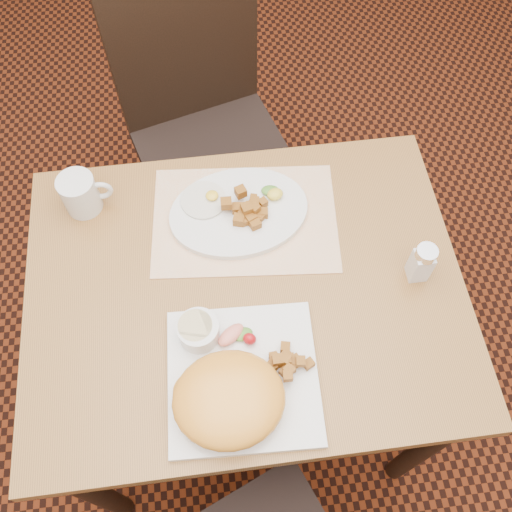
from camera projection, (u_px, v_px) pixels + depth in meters
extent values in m
plane|color=black|center=(249.00, 389.00, 1.83)|extent=(8.00, 8.00, 0.00)
cube|color=#9A662F|center=(245.00, 291.00, 1.18)|extent=(0.90, 0.70, 0.03)
cylinder|color=black|center=(95.00, 492.00, 1.34)|extent=(0.05, 0.05, 0.71)
cylinder|color=black|center=(425.00, 448.00, 1.39)|extent=(0.05, 0.05, 0.71)
cylinder|color=black|center=(97.00, 269.00, 1.63)|extent=(0.05, 0.05, 0.71)
cylinder|color=black|center=(370.00, 239.00, 1.68)|extent=(0.05, 0.05, 0.71)
cylinder|color=black|center=(283.00, 490.00, 1.48)|extent=(0.04, 0.04, 0.42)
cube|color=black|center=(216.00, 160.00, 1.71)|extent=(0.52, 0.52, 0.05)
cylinder|color=black|center=(249.00, 150.00, 2.03)|extent=(0.04, 0.04, 0.42)
cylinder|color=black|center=(292.00, 229.00, 1.87)|extent=(0.04, 0.04, 0.42)
cylinder|color=black|center=(153.00, 182.00, 1.96)|extent=(0.04, 0.04, 0.42)
cylinder|color=black|center=(189.00, 267.00, 1.80)|extent=(0.04, 0.04, 0.42)
cube|color=black|center=(184.00, 45.00, 1.56)|extent=(0.41, 0.15, 0.50)
cube|color=white|center=(245.00, 219.00, 1.25)|extent=(0.42, 0.32, 0.00)
cube|color=silver|center=(243.00, 377.00, 1.07)|extent=(0.29, 0.29, 0.02)
ellipsoid|color=#FFA931|center=(229.00, 399.00, 1.00)|extent=(0.20, 0.18, 0.07)
ellipsoid|color=#FFA931|center=(245.00, 412.00, 1.02)|extent=(0.08, 0.07, 0.03)
ellipsoid|color=#FFA931|center=(195.00, 390.00, 1.04)|extent=(0.08, 0.07, 0.03)
cylinder|color=silver|center=(199.00, 331.00, 1.08)|extent=(0.08, 0.08, 0.04)
cylinder|color=beige|center=(195.00, 326.00, 1.07)|extent=(0.07, 0.07, 0.01)
ellipsoid|color=#387223|center=(243.00, 334.00, 1.10)|extent=(0.04, 0.04, 0.01)
ellipsoid|color=red|center=(250.00, 339.00, 1.08)|extent=(0.03, 0.03, 0.03)
ellipsoid|color=#F28C72|center=(231.00, 335.00, 1.09)|extent=(0.07, 0.06, 0.02)
cylinder|color=white|center=(203.00, 200.00, 1.25)|extent=(0.10, 0.10, 0.01)
ellipsoid|color=yellow|center=(212.00, 196.00, 1.24)|extent=(0.03, 0.03, 0.01)
ellipsoid|color=#387223|center=(270.00, 190.00, 1.26)|extent=(0.04, 0.03, 0.01)
ellipsoid|color=yellow|center=(275.00, 194.00, 1.25)|extent=(0.04, 0.04, 0.02)
cube|color=white|center=(420.00, 265.00, 1.15)|extent=(0.04, 0.04, 0.08)
cylinder|color=silver|center=(427.00, 253.00, 1.10)|extent=(0.04, 0.04, 0.02)
cylinder|color=silver|center=(80.00, 194.00, 1.23)|extent=(0.08, 0.08, 0.09)
torus|color=silver|center=(101.00, 191.00, 1.23)|extent=(0.05, 0.01, 0.05)
cube|color=#A05F19|center=(289.00, 361.00, 1.06)|extent=(0.02, 0.02, 0.02)
cube|color=#A05F19|center=(272.00, 366.00, 1.06)|extent=(0.02, 0.02, 0.02)
cube|color=#A05F19|center=(288.00, 360.00, 1.07)|extent=(0.02, 0.02, 0.02)
cube|color=#A05F19|center=(308.00, 364.00, 1.07)|extent=(0.02, 0.02, 0.02)
cube|color=#A05F19|center=(265.00, 375.00, 1.04)|extent=(0.03, 0.02, 0.02)
cube|color=#A05F19|center=(287.00, 359.00, 1.05)|extent=(0.02, 0.02, 0.02)
cube|color=#A05F19|center=(285.00, 347.00, 1.08)|extent=(0.02, 0.02, 0.02)
cube|color=#A05F19|center=(274.00, 357.00, 1.07)|extent=(0.02, 0.02, 0.02)
cube|color=#A05F19|center=(266.00, 378.00, 1.04)|extent=(0.02, 0.02, 0.02)
cube|color=#A05F19|center=(286.00, 359.00, 1.05)|extent=(0.02, 0.02, 0.02)
cube|color=#A05F19|center=(275.00, 358.00, 1.07)|extent=(0.02, 0.02, 0.02)
cube|color=#A05F19|center=(285.00, 360.00, 1.07)|extent=(0.02, 0.02, 0.02)
cube|color=#A05F19|center=(264.00, 370.00, 1.06)|extent=(0.02, 0.02, 0.01)
cube|color=#A05F19|center=(283.00, 361.00, 1.07)|extent=(0.02, 0.02, 0.02)
cube|color=#A05F19|center=(285.00, 372.00, 1.06)|extent=(0.02, 0.02, 0.02)
cube|color=#A05F19|center=(285.00, 358.00, 1.07)|extent=(0.03, 0.03, 0.02)
cube|color=#A05F19|center=(287.00, 356.00, 1.07)|extent=(0.02, 0.02, 0.02)
cube|color=#A05F19|center=(273.00, 364.00, 1.07)|extent=(0.02, 0.02, 0.02)
cube|color=#A05F19|center=(289.00, 370.00, 1.04)|extent=(0.02, 0.03, 0.02)
cube|color=#A05F19|center=(278.00, 360.00, 1.05)|extent=(0.02, 0.02, 0.02)
cube|color=#A05F19|center=(301.00, 361.00, 1.05)|extent=(0.02, 0.02, 0.02)
cube|color=#A05F19|center=(268.00, 381.00, 1.03)|extent=(0.03, 0.03, 0.01)
cube|color=#A05F19|center=(295.00, 362.00, 1.07)|extent=(0.03, 0.03, 0.02)
cube|color=#A05F19|center=(288.00, 376.00, 1.04)|extent=(0.02, 0.02, 0.02)
cube|color=#A05F19|center=(291.00, 369.00, 1.06)|extent=(0.02, 0.02, 0.01)
cube|color=#A05F19|center=(263.00, 203.00, 1.24)|extent=(0.02, 0.02, 0.02)
cube|color=#A05F19|center=(247.00, 209.00, 1.21)|extent=(0.03, 0.03, 0.02)
cube|color=#A05F19|center=(245.00, 215.00, 1.22)|extent=(0.03, 0.03, 0.02)
cube|color=#A05F19|center=(255.00, 224.00, 1.21)|extent=(0.03, 0.03, 0.02)
cube|color=#A05F19|center=(253.00, 199.00, 1.24)|extent=(0.02, 0.02, 0.01)
cube|color=#A05F19|center=(264.00, 213.00, 1.22)|extent=(0.02, 0.02, 0.02)
cube|color=#A05F19|center=(255.00, 208.00, 1.21)|extent=(0.03, 0.03, 0.02)
cube|color=#A05F19|center=(246.00, 215.00, 1.22)|extent=(0.02, 0.02, 0.02)
cube|color=#A05F19|center=(260.00, 217.00, 1.22)|extent=(0.02, 0.02, 0.02)
cube|color=#A05F19|center=(256.00, 206.00, 1.23)|extent=(0.02, 0.02, 0.02)
cube|color=#A05F19|center=(256.00, 216.00, 1.22)|extent=(0.02, 0.02, 0.02)
cube|color=#A05F19|center=(246.00, 220.00, 1.22)|extent=(0.03, 0.03, 0.02)
cube|color=#A05F19|center=(251.00, 218.00, 1.21)|extent=(0.03, 0.03, 0.02)
cube|color=#A05F19|center=(237.00, 208.00, 1.23)|extent=(0.02, 0.02, 0.02)
cube|color=#A05F19|center=(254.00, 202.00, 1.24)|extent=(0.02, 0.02, 0.02)
cube|color=#A05F19|center=(226.00, 203.00, 1.21)|extent=(0.02, 0.02, 0.02)
cube|color=#A05F19|center=(241.00, 192.00, 1.23)|extent=(0.03, 0.03, 0.02)
cube|color=#A05F19|center=(239.00, 220.00, 1.21)|extent=(0.03, 0.03, 0.02)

